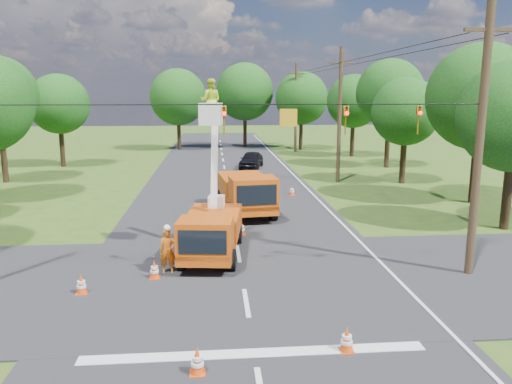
{
  "coord_description": "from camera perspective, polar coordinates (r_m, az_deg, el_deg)",
  "views": [
    {
      "loc": [
        -0.98,
        -15.03,
        6.68
      ],
      "look_at": [
        0.78,
        5.39,
        2.6
      ],
      "focal_mm": 35.0,
      "sensor_mm": 36.0,
      "label": 1
    }
  ],
  "objects": [
    {
      "name": "traffic_cone_2",
      "position": [
        23.81,
        -1.67,
        -4.15
      ],
      "size": [
        0.38,
        0.38,
        0.71
      ],
      "color": "#DC420B",
      "rests_on": "ground"
    },
    {
      "name": "road_main",
      "position": [
        35.68,
        -3.27,
        0.45
      ],
      "size": [
        12.0,
        100.0,
        0.06
      ],
      "primitive_type": "cube",
      "color": "black",
      "rests_on": "ground"
    },
    {
      "name": "traffic_cone_7",
      "position": [
        33.01,
        4.12,
        0.19
      ],
      "size": [
        0.38,
        0.38,
        0.71
      ],
      "color": "#DC420B",
      "rests_on": "ground"
    },
    {
      "name": "distant_car",
      "position": [
        45.14,
        -0.55,
        3.71
      ],
      "size": [
        2.77,
        4.68,
        1.49
      ],
      "primitive_type": "imported",
      "rotation": [
        0.0,
        0.0,
        -0.24
      ],
      "color": "black",
      "rests_on": "ground"
    },
    {
      "name": "ground_worker",
      "position": [
        19.09,
        -10.05,
        -6.65
      ],
      "size": [
        0.67,
        0.47,
        1.74
      ],
      "primitive_type": "imported",
      "rotation": [
        0.0,
        0.0,
        0.09
      ],
      "color": "#F15214",
      "rests_on": "ground"
    },
    {
      "name": "traffic_cone_1",
      "position": [
        13.78,
        10.33,
        -16.26
      ],
      "size": [
        0.38,
        0.38,
        0.71
      ],
      "color": "#DC420B",
      "rests_on": "ground"
    },
    {
      "name": "bucket_truck",
      "position": [
        20.52,
        -5.12,
        -3.23
      ],
      "size": [
        2.74,
        5.74,
        7.24
      ],
      "rotation": [
        0.0,
        0.0,
        -0.12
      ],
      "color": "#C1470D",
      "rests_on": "ground"
    },
    {
      "name": "traffic_cone_0",
      "position": [
        12.72,
        -6.73,
        -18.64
      ],
      "size": [
        0.38,
        0.38,
        0.71
      ],
      "color": "#DC420B",
      "rests_on": "ground"
    },
    {
      "name": "tree_right_d",
      "position": [
        46.77,
        15.06,
        10.88
      ],
      "size": [
        6.0,
        6.0,
        9.7
      ],
      "color": "#382616",
      "rests_on": "ground"
    },
    {
      "name": "stop_bar",
      "position": [
        13.62,
        -0.17,
        -18.12
      ],
      "size": [
        9.0,
        0.45,
        0.02
      ],
      "primitive_type": "cube",
      "color": "silver",
      "rests_on": "ground"
    },
    {
      "name": "tree_far_a",
      "position": [
        60.17,
        -8.92,
        10.66
      ],
      "size": [
        6.6,
        6.6,
        9.5
      ],
      "color": "#382616",
      "rests_on": "ground"
    },
    {
      "name": "tree_far_b",
      "position": [
        62.16,
        -1.29,
        11.38
      ],
      "size": [
        7.0,
        7.0,
        10.32
      ],
      "color": "#382616",
      "rests_on": "ground"
    },
    {
      "name": "tree_right_c",
      "position": [
        38.75,
        16.74,
        8.77
      ],
      "size": [
        5.0,
        5.0,
        7.83
      ],
      "color": "#382616",
      "rests_on": "ground"
    },
    {
      "name": "traffic_cone_4",
      "position": [
        18.04,
        -19.34,
        -9.92
      ],
      "size": [
        0.38,
        0.38,
        0.71
      ],
      "color": "#DC420B",
      "rests_on": "ground"
    },
    {
      "name": "traffic_cone_8",
      "position": [
        18.75,
        -11.53,
        -8.68
      ],
      "size": [
        0.38,
        0.38,
        0.71
      ],
      "color": "#DC420B",
      "rests_on": "ground"
    },
    {
      "name": "ground",
      "position": [
        35.68,
        -3.27,
        0.45
      ],
      "size": [
        140.0,
        140.0,
        0.0
      ],
      "primitive_type": "plane",
      "color": "#2A5018",
      "rests_on": "ground"
    },
    {
      "name": "pole_right_near",
      "position": [
        19.56,
        24.22,
        5.66
      ],
      "size": [
        1.8,
        0.3,
        10.0
      ],
      "color": "#4C3823",
      "rests_on": "ground"
    },
    {
      "name": "tree_right_b",
      "position": [
        33.14,
        24.28,
        9.86
      ],
      "size": [
        6.4,
        6.4,
        9.65
      ],
      "color": "#382616",
      "rests_on": "ground"
    },
    {
      "name": "edge_line",
      "position": [
        36.26,
        5.61,
        0.59
      ],
      "size": [
        0.12,
        90.0,
        0.02
      ],
      "primitive_type": "cube",
      "color": "silver",
      "rests_on": "ground"
    },
    {
      "name": "tree_left_f",
      "position": [
        49.03,
        -21.6,
        9.32
      ],
      "size": [
        5.4,
        5.4,
        8.4
      ],
      "color": "#382616",
      "rests_on": "ground"
    },
    {
      "name": "second_truck",
      "position": [
        27.85,
        -1.09,
        0.02
      ],
      "size": [
        3.13,
        6.66,
        2.41
      ],
      "rotation": [
        0.0,
        0.0,
        0.11
      ],
      "color": "#C1470D",
      "rests_on": "ground"
    },
    {
      "name": "road_cross",
      "position": [
        18.32,
        -1.54,
        -10.13
      ],
      "size": [
        56.0,
        10.0,
        0.07
      ],
      "primitive_type": "cube",
      "color": "black",
      "rests_on": "ground"
    },
    {
      "name": "tree_far_c",
      "position": [
        59.96,
        5.23,
        10.63
      ],
      "size": [
        6.2,
        6.2,
        9.18
      ],
      "color": "#382616",
      "rests_on": "ground"
    },
    {
      "name": "traffic_cone_3",
      "position": [
        27.53,
        1.59,
        -2.02
      ],
      "size": [
        0.38,
        0.38,
        0.71
      ],
      "color": "#DC420B",
      "rests_on": "ground"
    },
    {
      "name": "pole_right_mid",
      "position": [
        38.26,
        9.53,
        8.75
      ],
      "size": [
        1.8,
        0.3,
        10.0
      ],
      "color": "#4C3823",
      "rests_on": "ground"
    },
    {
      "name": "tree_right_e",
      "position": [
        54.1,
        11.1,
        10.13
      ],
      "size": [
        5.6,
        5.6,
        8.63
      ],
      "color": "#382616",
      "rests_on": "ground"
    },
    {
      "name": "signal_span",
      "position": [
        17.34,
        5.8,
        8.55
      ],
      "size": [
        18.0,
        0.29,
        1.07
      ],
      "color": "black",
      "rests_on": "ground"
    },
    {
      "name": "pole_right_far",
      "position": [
        57.83,
        4.57,
        9.67
      ],
      "size": [
        1.8,
        0.3,
        10.0
      ],
      "color": "#4C3823",
      "rests_on": "ground"
    }
  ]
}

